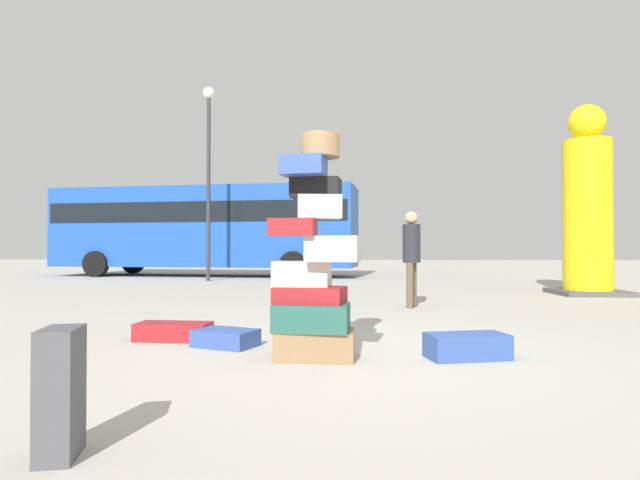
{
  "coord_description": "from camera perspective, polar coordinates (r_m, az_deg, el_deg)",
  "views": [
    {
      "loc": [
        0.0,
        -5.0,
        1.0
      ],
      "look_at": [
        -0.26,
        0.83,
        1.09
      ],
      "focal_mm": 29.34,
      "sensor_mm": 36.0,
      "label": 1
    }
  ],
  "objects": [
    {
      "name": "person_bearded_onlooker",
      "position": [
        8.98,
        9.92,
        -1.13
      ],
      "size": [
        0.3,
        0.33,
        1.63
      ],
      "rotation": [
        0.0,
        0.0,
        -1.94
      ],
      "color": "brown",
      "rests_on": "ground"
    },
    {
      "name": "parked_bus",
      "position": [
        19.36,
        -12.39,
        1.59
      ],
      "size": [
        11.09,
        3.84,
        3.15
      ],
      "rotation": [
        0.0,
        0.0,
        -0.13
      ],
      "color": "#1E4CA5",
      "rests_on": "ground"
    },
    {
      "name": "suitcase_navy_white_trunk",
      "position": [
        5.02,
        15.69,
        -11.08
      ],
      "size": [
        0.78,
        0.51,
        0.22
      ],
      "primitive_type": "cube",
      "rotation": [
        0.0,
        0.0,
        0.23
      ],
      "color": "#334F99",
      "rests_on": "ground"
    },
    {
      "name": "suitcase_slate_upright_blue",
      "position": [
        5.8,
        -0.3,
        -7.31
      ],
      "size": [
        0.31,
        0.35,
        0.71
      ],
      "primitive_type": "cube",
      "rotation": [
        0.0,
        0.0,
        -0.41
      ],
      "color": "gray",
      "rests_on": "ground"
    },
    {
      "name": "suitcase_tower",
      "position": [
        4.75,
        -0.81,
        -3.56
      ],
      "size": [
        0.83,
        0.6,
        2.04
      ],
      "color": "olive",
      "rests_on": "ground"
    },
    {
      "name": "suitcase_maroon_foreground_far",
      "position": [
        5.99,
        -15.73,
        -9.57
      ],
      "size": [
        0.81,
        0.42,
        0.19
      ],
      "primitive_type": "cube",
      "rotation": [
        0.0,
        0.0,
        -0.07
      ],
      "color": "maroon",
      "rests_on": "ground"
    },
    {
      "name": "ground_plane",
      "position": [
        5.1,
        2.59,
        -12.25
      ],
      "size": [
        80.0,
        80.0,
        0.0
      ],
      "primitive_type": "plane",
      "color": "#ADA89E"
    },
    {
      "name": "suitcase_charcoal_behind_tower",
      "position": [
        2.89,
        -26.56,
        -14.69
      ],
      "size": [
        0.23,
        0.31,
        0.62
      ],
      "primitive_type": "cube",
      "rotation": [
        0.0,
        0.0,
        0.22
      ],
      "color": "#4C4C51",
      "rests_on": "ground"
    },
    {
      "name": "suitcase_navy_foreground_near",
      "position": [
        5.5,
        -10.3,
        -10.47
      ],
      "size": [
        0.71,
        0.6,
        0.17
      ],
      "primitive_type": "cube",
      "rotation": [
        0.0,
        0.0,
        -0.38
      ],
      "color": "#334F99",
      "rests_on": "ground"
    },
    {
      "name": "lamp_post",
      "position": [
        16.65,
        -12.07,
        9.18
      ],
      "size": [
        0.36,
        0.36,
        5.97
      ],
      "color": "#333338",
      "rests_on": "ground"
    },
    {
      "name": "yellow_dummy_statue",
      "position": [
        12.73,
        27.11,
        2.95
      ],
      "size": [
        1.4,
        1.4,
        4.12
      ],
      "color": "yellow",
      "rests_on": "ground"
    }
  ]
}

